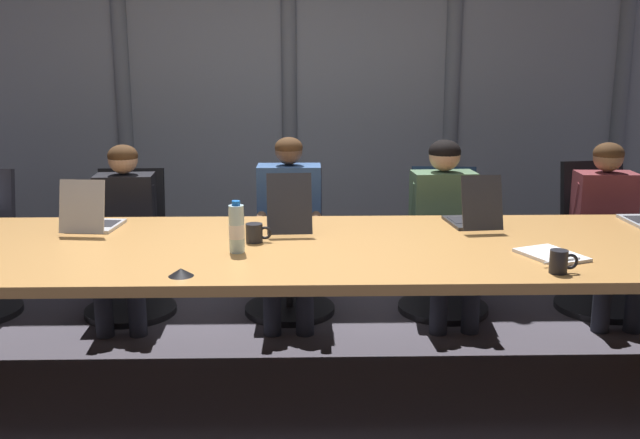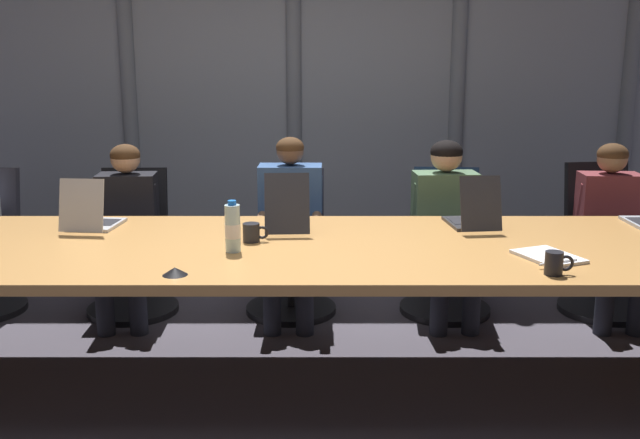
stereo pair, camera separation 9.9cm
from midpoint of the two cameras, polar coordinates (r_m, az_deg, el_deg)
name	(u,v)px [view 1 (the left image)]	position (r m, az deg, el deg)	size (l,w,h in m)	color
ground_plane	(283,383)	(3.89, -3.70, -12.77)	(12.96, 12.96, 0.00)	#47424C
conference_table	(281,269)	(3.66, -3.84, -3.95)	(4.88, 1.31, 0.75)	#B77F42
curtain_backdrop	(289,70)	(5.85, -2.99, 11.68)	(6.48, 0.17, 3.12)	gray
laptop_left_mid	(92,220)	(4.11, -18.20, -0.01)	(0.28, 0.39, 0.29)	#BCBCC1
laptop_center	(289,218)	(3.94, -3.22, 0.14)	(0.26, 0.46, 0.33)	#2D2D33
laptop_right_mid	(473,216)	(4.06, 11.29, 0.26)	(0.26, 0.41, 0.30)	#2D2D33
office_chair_left_mid	(130,259)	(4.96, -15.34, -3.06)	(0.60, 0.60, 0.94)	black
office_chair_center	(290,259)	(4.82, -3.00, -3.10)	(0.60, 0.60, 0.94)	#2D2D38
office_chair_right_mid	(444,257)	(4.90, 9.18, -2.96)	(0.60, 0.60, 0.94)	navy
office_chair_right_end	(600,255)	(5.19, 20.72, -2.61)	(0.60, 0.61, 0.98)	black
person_left_mid	(124,223)	(4.73, -15.79, -0.28)	(0.40, 0.56, 1.13)	black
person_center	(289,219)	(4.59, -3.08, 0.07)	(0.41, 0.55, 1.17)	#335184
person_right_mid	(446,217)	(4.67, 9.30, 0.16)	(0.43, 0.56, 1.15)	#4C6B4C
person_right_end	(608,220)	(4.96, 21.26, -0.02)	(0.40, 0.56, 1.13)	brown
water_bottle_primary	(237,229)	(3.48, -7.41, -0.74)	(0.08, 0.08, 0.25)	silver
coffee_mug_near	(255,233)	(3.68, -5.91, -1.06)	(0.13, 0.09, 0.10)	black
coffee_mug_far	(560,262)	(3.29, 17.58, -3.19)	(0.13, 0.08, 0.10)	black
conference_mic_left_side	(181,272)	(3.17, -11.79, -4.10)	(0.11, 0.11, 0.04)	black
spiral_notepad	(552,255)	(3.56, 17.07, -2.71)	(0.32, 0.37, 0.03)	silver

